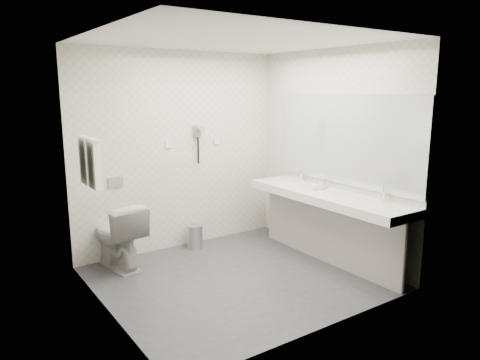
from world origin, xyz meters
TOP-DOWN VIEW (x-y plane):
  - floor at (0.00, 0.00)m, footprint 2.80×2.80m
  - ceiling at (0.00, 0.00)m, footprint 2.80×2.80m
  - wall_back at (0.00, 1.30)m, footprint 2.80×0.00m
  - wall_front at (0.00, -1.30)m, footprint 2.80×0.00m
  - wall_left at (-1.40, 0.00)m, footprint 0.00×2.60m
  - wall_right at (1.40, 0.00)m, footprint 0.00×2.60m
  - vanity_counter at (1.12, -0.20)m, footprint 0.55×2.20m
  - vanity_panel at (1.15, -0.20)m, footprint 0.03×2.15m
  - vanity_post_near at (1.18, -1.24)m, footprint 0.06×0.06m
  - vanity_post_far at (1.18, 0.84)m, footprint 0.06×0.06m
  - mirror at (1.39, -0.20)m, footprint 0.02×2.20m
  - basin_near at (1.12, -0.85)m, footprint 0.40×0.31m
  - basin_far at (1.12, 0.45)m, footprint 0.40×0.31m
  - faucet_near at (1.32, -0.85)m, footprint 0.04×0.04m
  - faucet_far at (1.32, 0.45)m, footprint 0.04×0.04m
  - soap_bottle_a at (1.19, -0.06)m, footprint 0.05×0.05m
  - soap_bottle_b at (1.12, -0.02)m, footprint 0.10×0.10m
  - glass_left at (1.31, -0.00)m, footprint 0.06×0.06m
  - toilet at (-0.95, 1.02)m, footprint 0.54×0.81m
  - flush_plate at (-0.85, 1.29)m, footprint 0.18×0.02m
  - pedal_bin at (0.09, 1.10)m, footprint 0.22×0.22m
  - bin_lid at (0.09, 1.10)m, footprint 0.21×0.21m
  - towel_rail at (-1.35, 0.55)m, footprint 0.02×0.62m
  - towel_near at (-1.34, 0.41)m, footprint 0.07×0.24m
  - towel_far at (-1.34, 0.69)m, footprint 0.07×0.24m
  - dryer_cradle at (0.25, 1.27)m, footprint 0.10×0.04m
  - dryer_barrel at (0.25, 1.20)m, footprint 0.08×0.14m
  - dryer_cord at (0.25, 1.26)m, footprint 0.02×0.02m
  - switch_plate_a at (-0.15, 1.29)m, footprint 0.09×0.02m
  - switch_plate_b at (0.55, 1.29)m, footprint 0.09×0.02m

SIDE VIEW (x-z plane):
  - floor at x=0.00m, z-range 0.00..0.00m
  - pedal_bin at x=0.09m, z-range 0.00..0.29m
  - bin_lid at x=0.09m, z-range 0.29..0.30m
  - vanity_panel at x=1.15m, z-range 0.00..0.75m
  - vanity_post_near at x=1.18m, z-range 0.00..0.75m
  - vanity_post_far at x=1.18m, z-range 0.00..0.75m
  - toilet at x=-0.95m, z-range 0.00..0.77m
  - vanity_counter at x=1.12m, z-range 0.75..0.85m
  - basin_near at x=1.12m, z-range 0.81..0.86m
  - basin_far at x=1.12m, z-range 0.81..0.86m
  - glass_left at x=1.31m, z-range 0.85..0.95m
  - soap_bottle_b at x=1.12m, z-range 0.85..0.95m
  - soap_bottle_a at x=1.19m, z-range 0.85..0.95m
  - faucet_near at x=1.32m, z-range 0.85..1.00m
  - faucet_far at x=1.32m, z-range 0.85..1.00m
  - flush_plate at x=-0.85m, z-range 0.89..1.01m
  - wall_back at x=0.00m, z-range -0.15..2.65m
  - wall_front at x=0.00m, z-range -0.15..2.65m
  - wall_left at x=-1.40m, z-range -0.05..2.55m
  - wall_right at x=1.40m, z-range -0.05..2.55m
  - dryer_cord at x=0.25m, z-range 1.07..1.43m
  - towel_near at x=-1.34m, z-range 1.09..1.57m
  - towel_far at x=-1.34m, z-range 1.09..1.57m
  - switch_plate_a at x=-0.15m, z-range 1.31..1.40m
  - switch_plate_b at x=0.55m, z-range 1.31..1.40m
  - mirror at x=1.39m, z-range 0.92..1.98m
  - dryer_cradle at x=0.25m, z-range 1.43..1.57m
  - dryer_barrel at x=0.25m, z-range 1.49..1.57m
  - towel_rail at x=-1.35m, z-range 1.54..1.56m
  - ceiling at x=0.00m, z-range 2.50..2.50m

